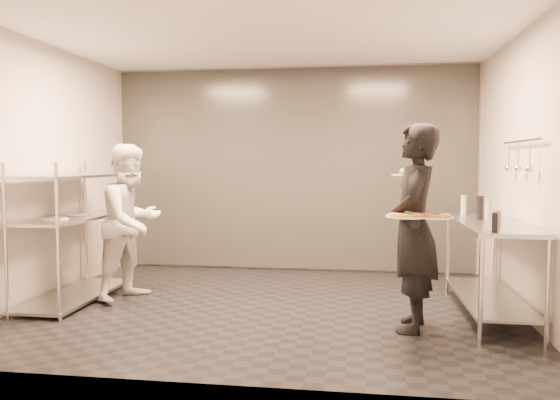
# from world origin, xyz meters

# --- Properties ---
(room_shell) EXTENTS (5.00, 4.00, 2.80)m
(room_shell) POSITION_xyz_m (0.00, 1.18, 1.40)
(room_shell) COLOR black
(room_shell) RESTS_ON ground
(pass_rack) EXTENTS (0.60, 1.60, 1.50)m
(pass_rack) POSITION_xyz_m (-2.15, -0.00, 0.77)
(pass_rack) COLOR silver
(pass_rack) RESTS_ON ground
(prep_counter) EXTENTS (0.60, 1.80, 0.92)m
(prep_counter) POSITION_xyz_m (2.18, 0.00, 0.63)
(prep_counter) COLOR silver
(prep_counter) RESTS_ON ground
(utensil_rail) EXTENTS (0.07, 1.20, 0.31)m
(utensil_rail) POSITION_xyz_m (2.43, -0.00, 1.55)
(utensil_rail) COLOR silver
(utensil_rail) RESTS_ON room_shell
(waiter) EXTENTS (0.53, 0.73, 1.84)m
(waiter) POSITION_xyz_m (1.40, -0.56, 0.92)
(waiter) COLOR black
(waiter) RESTS_ON ground
(chef) EXTENTS (0.90, 1.00, 1.70)m
(chef) POSITION_xyz_m (-1.55, 0.15, 0.85)
(chef) COLOR silver
(chef) RESTS_ON ground
(pizza_plate_near) EXTENTS (0.35, 0.35, 0.05)m
(pizza_plate_near) POSITION_xyz_m (1.31, -0.78, 1.05)
(pizza_plate_near) COLOR white
(pizza_plate_near) RESTS_ON waiter
(pizza_plate_far) EXTENTS (0.31, 0.31, 0.05)m
(pizza_plate_far) POSITION_xyz_m (1.55, -0.76, 1.04)
(pizza_plate_far) COLOR white
(pizza_plate_far) RESTS_ON waiter
(salad_plate) EXTENTS (0.26, 0.26, 0.07)m
(salad_plate) POSITION_xyz_m (1.35, -0.30, 1.40)
(salad_plate) COLOR white
(salad_plate) RESTS_ON waiter
(pos_monitor) EXTENTS (0.12, 0.23, 0.16)m
(pos_monitor) POSITION_xyz_m (2.06, -0.72, 1.00)
(pos_monitor) COLOR black
(pos_monitor) RESTS_ON prep_counter
(bottle_green) EXTENTS (0.06, 0.06, 0.21)m
(bottle_green) POSITION_xyz_m (2.07, 0.80, 1.03)
(bottle_green) COLOR gray
(bottle_green) RESTS_ON prep_counter
(bottle_clear) EXTENTS (0.06, 0.06, 0.20)m
(bottle_clear) POSITION_xyz_m (2.24, 0.36, 1.02)
(bottle_clear) COLOR gray
(bottle_clear) RESTS_ON prep_counter
(bottle_dark) EXTENTS (0.07, 0.07, 0.24)m
(bottle_dark) POSITION_xyz_m (2.13, 0.23, 1.04)
(bottle_dark) COLOR black
(bottle_dark) RESTS_ON prep_counter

